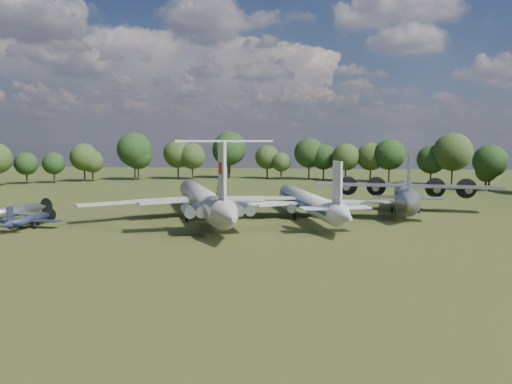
% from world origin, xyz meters
% --- Properties ---
extents(ground, '(300.00, 300.00, 0.00)m').
position_xyz_m(ground, '(0.00, 0.00, 0.00)').
color(ground, '#254015').
rests_on(ground, ground).
extents(il62_airliner, '(56.18, 63.00, 5.10)m').
position_xyz_m(il62_airliner, '(2.05, 0.43, 2.55)').
color(il62_airliner, silver).
rests_on(il62_airliner, ground).
extents(tu104_jet, '(43.03, 50.36, 4.31)m').
position_xyz_m(tu104_jet, '(19.32, 3.21, 2.15)').
color(tu104_jet, '#BDBDBD').
rests_on(tu104_jet, ground).
extents(an12_transport, '(37.89, 41.17, 4.85)m').
position_xyz_m(an12_transport, '(36.84, 13.16, 2.42)').
color(an12_transport, '#A7AAAF').
rests_on(an12_transport, ground).
extents(small_prop_west, '(9.84, 13.13, 1.88)m').
position_xyz_m(small_prop_west, '(-21.68, -11.32, 0.94)').
color(small_prop_west, black).
rests_on(small_prop_west, ground).
extents(small_prop_northwest, '(17.18, 19.95, 2.47)m').
position_xyz_m(small_prop_northwest, '(-28.05, -6.32, 1.23)').
color(small_prop_northwest, '#919398').
rests_on(small_prop_northwest, ground).
extents(person_on_il62, '(0.76, 0.63, 1.79)m').
position_xyz_m(person_on_il62, '(7.24, -12.88, 6.00)').
color(person_on_il62, '#8C6847').
rests_on(person_on_il62, il62_airliner).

